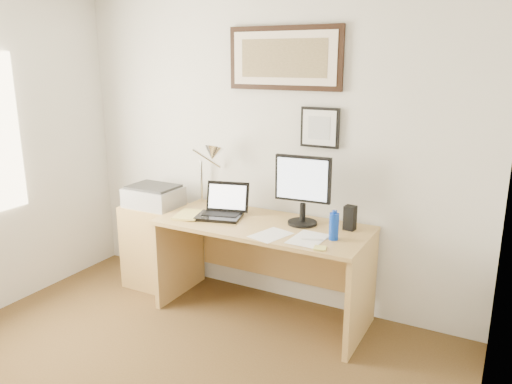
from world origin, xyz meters
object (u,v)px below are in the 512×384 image
Objects in this scene: laptop at (222,209)px; side_cabinet at (157,245)px; printer at (154,196)px; lcd_monitor at (303,187)px; desk at (268,249)px; water_bottle at (334,226)px; book at (178,214)px.

side_cabinet is at bearing 176.65° from laptop.
laptop is 0.70m from printer.
laptop is at bearing -169.63° from lcd_monitor.
desk is at bearing 2.57° from printer.
desk is 3.64× the size of printer.
water_bottle reaches higher than printer.
water_bottle is 1.65m from printer.
lcd_monitor is at bearing 10.37° from laptop.
water_bottle is at bearing -15.27° from desk.
lcd_monitor reaches higher than book.
water_bottle is 0.71× the size of book.
desk is 1.11m from printer.
side_cabinet is 3.88× the size of water_bottle.
printer is (-1.06, -0.05, 0.30)m from desk.
side_cabinet is 1.66× the size of printer.
printer is at bearing -62.81° from side_cabinet.
book is at bearing -156.64° from laptop.
laptop is 0.89× the size of printer.
book is 0.17× the size of desk.
printer is (-1.65, 0.11, -0.03)m from water_bottle.
water_bottle is 0.95m from laptop.
laptop reaches higher than side_cabinet.
water_bottle is 0.48× the size of laptop.
lcd_monitor is at bearing 15.02° from book.
side_cabinet is 1.73m from water_bottle.
desk is 3.08× the size of lcd_monitor.
laptop is at bearing -167.98° from desk.
lcd_monitor is at bearing 8.11° from desk.
printer is at bearing -177.43° from desk.
lcd_monitor is at bearing 148.16° from water_bottle.
water_bottle reaches higher than side_cabinet.
side_cabinet is 1.50m from lcd_monitor.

